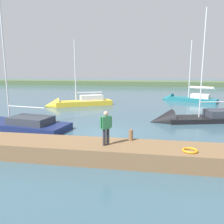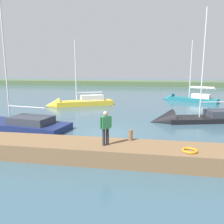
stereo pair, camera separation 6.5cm
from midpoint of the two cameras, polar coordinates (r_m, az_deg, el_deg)
The scene contains 10 objects.
ground_plane at distance 15.18m, azimuth -1.45°, elevation -5.54°, with size 200.00×200.00×0.00m, color #385666.
far_shoreline at distance 61.80m, azimuth 6.98°, elevation 6.67°, with size 180.00×8.00×2.40m, color #4C603D.
dock_pier at distance 11.09m, azimuth -5.75°, elevation -9.67°, with size 18.97×2.08×0.79m, color brown.
mooring_post_far at distance 11.24m, azimuth 4.59°, elevation -5.81°, with size 0.21×0.21×0.53m, color brown.
life_ring_buoy at distance 10.33m, azimuth 18.86°, elevation -9.14°, with size 0.66×0.66×0.10m, color orange.
sailboat_outer_mooring at distance 27.15m, azimuth -9.13°, elevation 2.07°, with size 7.82×5.16×8.33m.
sailboat_inner_slip at distance 19.93m, azimuth 20.03°, elevation -1.90°, with size 9.13×4.26×9.91m.
sailboat_far_right at distance 19.05m, azimuth -26.41°, elevation -3.06°, with size 9.60×3.90×10.93m.
sailboat_far_left at distance 32.17m, azimuth 18.02°, elevation 3.01°, with size 7.35×4.83×8.69m.
person_on_dock at distance 10.34m, azimuth -1.70°, elevation -3.53°, with size 0.50×0.45×1.60m.
Camera 1 is at (-2.76, 14.32, 4.24)m, focal length 36.30 mm.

